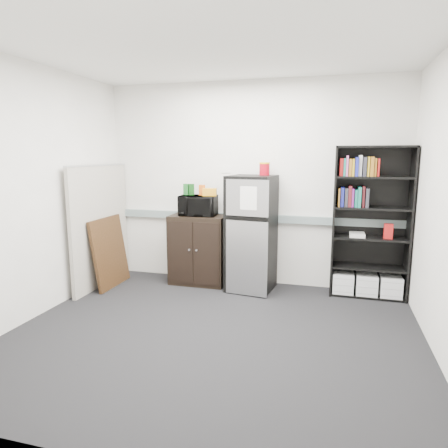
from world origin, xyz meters
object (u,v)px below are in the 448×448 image
at_px(cubicle_partition, 101,226).
at_px(refrigerator, 251,234).
at_px(cabinet, 199,249).
at_px(microwave, 198,205).
at_px(bookshelf, 370,224).

relative_size(cubicle_partition, refrigerator, 1.09).
relative_size(cabinet, microwave, 1.94).
bearing_deg(cubicle_partition, bookshelf, 8.06).
bearing_deg(microwave, refrigerator, -9.84).
height_order(bookshelf, cubicle_partition, bookshelf).
distance_m(cabinet, microwave, 0.60).
bearing_deg(refrigerator, cubicle_partition, -163.16).
height_order(cubicle_partition, cabinet, cubicle_partition).
relative_size(bookshelf, microwave, 3.82).
distance_m(bookshelf, microwave, 2.20).
bearing_deg(bookshelf, cubicle_partition, -171.94).
relative_size(cubicle_partition, cabinet, 1.72).
bearing_deg(cubicle_partition, cabinet, 18.77).
xyz_separation_m(cubicle_partition, microwave, (1.24, 0.40, 0.26)).
bearing_deg(microwave, cubicle_partition, -166.78).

